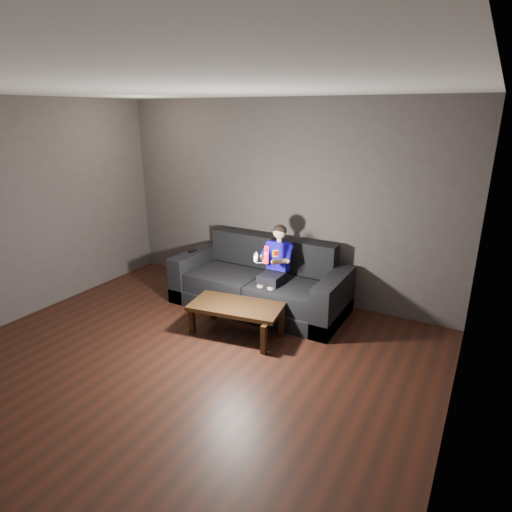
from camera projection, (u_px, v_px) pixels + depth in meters
The scene contains 10 objects.
floor at pixel (167, 378), 4.26m from camera, with size 5.00×5.00×0.00m, color black.
back_wall at pixel (280, 201), 5.89m from camera, with size 5.00×0.04×2.70m, color #3D3635.
right_wall at pixel (462, 309), 2.66m from camera, with size 0.04×5.00×2.70m, color #3D3635.
ceiling at pixel (144, 87), 3.39m from camera, with size 5.00×5.00×0.02m, color silver.
sofa at pixel (260, 286), 5.75m from camera, with size 2.31×1.00×0.89m.
child at pixel (276, 261), 5.43m from camera, with size 0.41×0.51×1.02m.
wii_remote_red at pixel (267, 255), 5.00m from camera, with size 0.07×0.09×0.22m.
nunchuk_white at pixel (256, 257), 5.09m from camera, with size 0.06×0.08×0.14m.
wii_remote_black at pixel (193, 251), 6.05m from camera, with size 0.04×0.15×0.03m.
coffee_table at pixel (236, 309), 4.98m from camera, with size 1.14×0.70×0.39m.
Camera 1 is at (2.56, -2.74, 2.51)m, focal length 30.00 mm.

